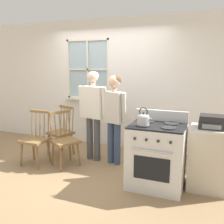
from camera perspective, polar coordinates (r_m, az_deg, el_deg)
The scene contains 12 objects.
ground_plane at distance 4.44m, azimuth -7.32°, elevation -12.65°, with size 16.00×16.00×0.00m, color #937551.
wall_back at distance 5.34m, azimuth -0.12°, elevation 6.24°, with size 6.40×0.16×2.70m.
chair_by_window at distance 4.64m, azimuth -17.11°, elevation -6.15°, with size 0.42×0.41×0.96m.
chair_near_wall at distance 5.00m, azimuth -11.53°, elevation -4.66°, with size 0.52×0.51×0.96m.
chair_center_cluster at distance 4.46m, azimuth -10.79°, elevation -6.55°, with size 0.56×0.56×0.96m.
person_elderly_left at distance 4.54m, azimuth -4.38°, elevation 1.14°, with size 0.61×0.30×1.64m.
person_teen_center at distance 4.34m, azimuth 0.47°, elevation 0.31°, with size 0.53×0.31×1.58m.
stove at distance 3.71m, azimuth 10.15°, elevation -9.69°, with size 0.79×0.68×1.08m.
kettle at distance 3.47m, azimuth 7.17°, elevation -1.57°, with size 0.21×0.17×0.25m.
potted_plant at distance 5.45m, azimuth -4.44°, elevation 3.86°, with size 0.14×0.14×0.32m.
side_counter at distance 3.86m, azimuth 21.28°, elevation -9.87°, with size 0.55×0.50×0.90m.
stereo at distance 3.69m, azimuth 21.85°, elevation -2.13°, with size 0.34×0.29×0.18m.
Camera 1 is at (2.00, -3.55, 1.77)m, focal length 40.00 mm.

